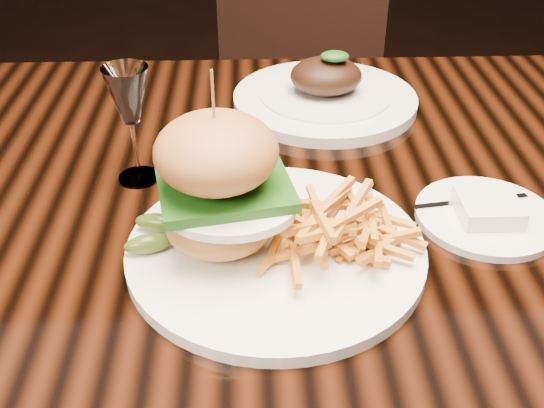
{
  "coord_description": "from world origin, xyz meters",
  "views": [
    {
      "loc": [
        -0.05,
        -0.71,
        1.2
      ],
      "look_at": [
        -0.03,
        -0.13,
        0.81
      ],
      "focal_mm": 42.0,
      "sensor_mm": 36.0,
      "label": 1
    }
  ],
  "objects_px": {
    "burger_plate": "(264,214)",
    "far_dish": "(325,95)",
    "chair_far": "(294,73)",
    "wine_glass": "(129,100)",
    "dining_table": "(288,233)"
  },
  "relations": [
    {
      "from": "chair_far",
      "to": "wine_glass",
      "type": "bearing_deg",
      "value": -95.19
    },
    {
      "from": "wine_glass",
      "to": "chair_far",
      "type": "relative_size",
      "value": 0.17
    },
    {
      "from": "dining_table",
      "to": "burger_plate",
      "type": "relative_size",
      "value": 4.75
    },
    {
      "from": "dining_table",
      "to": "chair_far",
      "type": "relative_size",
      "value": 1.68
    },
    {
      "from": "chair_far",
      "to": "far_dish",
      "type": "bearing_deg",
      "value": -77.48
    },
    {
      "from": "far_dish",
      "to": "burger_plate",
      "type": "bearing_deg",
      "value": -105.82
    },
    {
      "from": "wine_glass",
      "to": "far_dish",
      "type": "bearing_deg",
      "value": 38.67
    },
    {
      "from": "dining_table",
      "to": "chair_far",
      "type": "xyz_separation_m",
      "value": [
        0.07,
        0.89,
        -0.13
      ]
    },
    {
      "from": "burger_plate",
      "to": "far_dish",
      "type": "xyz_separation_m",
      "value": [
        0.11,
        0.39,
        -0.04
      ]
    },
    {
      "from": "dining_table",
      "to": "far_dish",
      "type": "bearing_deg",
      "value": 73.38
    },
    {
      "from": "wine_glass",
      "to": "chair_far",
      "type": "height_order",
      "value": "chair_far"
    },
    {
      "from": "far_dish",
      "to": "chair_far",
      "type": "bearing_deg",
      "value": 90.38
    },
    {
      "from": "wine_glass",
      "to": "far_dish",
      "type": "xyz_separation_m",
      "value": [
        0.27,
        0.22,
        -0.1
      ]
    },
    {
      "from": "dining_table",
      "to": "far_dish",
      "type": "relative_size",
      "value": 5.35
    },
    {
      "from": "dining_table",
      "to": "wine_glass",
      "type": "distance_m",
      "value": 0.28
    }
  ]
}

